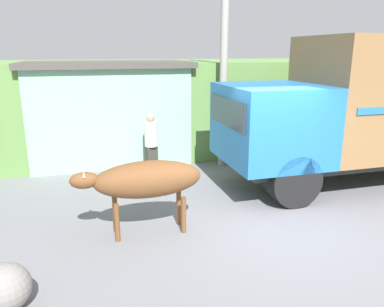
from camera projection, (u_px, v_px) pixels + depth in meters
ground_plane at (273, 222)px, 7.13m from camera, size 60.00×60.00×0.00m
hillside_embankment at (183, 102)px, 13.05m from camera, size 32.00×5.24×2.84m
building_backdrop at (109, 111)px, 10.96m from camera, size 4.63×2.70×2.87m
cargo_truck at (374, 105)px, 8.96m from camera, size 6.96×2.37×3.49m
brown_cow at (145, 180)px, 6.47m from camera, size 2.25×0.65×1.33m
pedestrian_on_hill at (151, 141)px, 9.75m from camera, size 0.42×0.42×1.62m
utility_pole at (224, 34)px, 9.79m from camera, size 0.90×0.21×6.92m
roadside_rock at (6, 287)px, 4.65m from camera, size 0.62×0.62×0.62m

